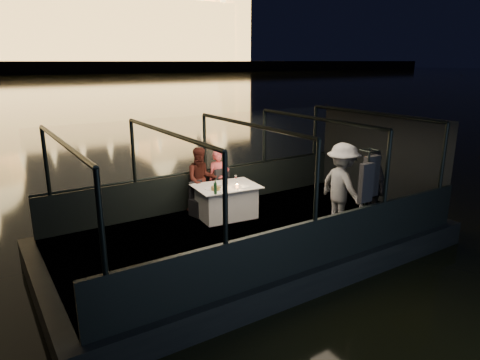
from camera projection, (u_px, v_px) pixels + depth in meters
boat_hull at (250, 252)px, 9.37m from camera, size 8.60×4.40×1.00m
boat_deck at (250, 232)px, 9.24m from camera, size 8.00×4.00×0.04m
gunwale_port at (206, 189)px, 10.74m from camera, size 8.00×0.08×0.90m
gunwale_starboard at (314, 244)px, 7.50m from camera, size 8.00×0.08×0.90m
cabin_glass_port at (205, 144)px, 10.43m from camera, size 8.00×0.02×1.40m
cabin_glass_starboard at (317, 181)px, 7.19m from camera, size 8.00×0.02×1.40m
cabin_roof_glass at (251, 125)px, 8.62m from camera, size 8.00×4.00×0.02m
end_wall_fore at (44, 216)px, 6.85m from camera, size 0.02×4.00×2.30m
end_wall_aft at (379, 157)px, 11.01m from camera, size 0.02×4.00×2.30m
canopy_ribs at (250, 180)px, 8.93m from camera, size 8.00×4.00×2.30m
dining_table_central at (226, 201)px, 9.96m from camera, size 1.55×1.19×0.77m
chair_port_left at (199, 197)px, 10.06m from camera, size 0.43×0.43×0.80m
chair_port_right at (227, 192)px, 10.46m from camera, size 0.55×0.55×0.99m
coat_stand at (365, 201)px, 8.38m from camera, size 0.61×0.52×1.96m
person_woman_coral at (219, 178)px, 10.56m from camera, size 0.60×0.48×1.45m
person_man_maroon at (201, 181)px, 10.31m from camera, size 0.89×0.77×1.57m
passenger_stripe at (342, 191)px, 9.18m from camera, size 0.82×1.30×1.90m
passenger_dark at (372, 187)px, 9.49m from camera, size 0.80×1.09×1.70m
wine_bottle at (215, 187)px, 9.21m from camera, size 0.08×0.08×0.32m
bread_basket at (216, 188)px, 9.53m from camera, size 0.21×0.21×0.08m
amber_candle at (237, 186)px, 9.72m from camera, size 0.06×0.06×0.08m
plate_near at (244, 187)px, 9.74m from camera, size 0.32×0.32×0.02m
plate_far at (210, 189)px, 9.61m from camera, size 0.31×0.31×0.01m
wine_glass_white at (220, 189)px, 9.29m from camera, size 0.07×0.07×0.18m
wine_glass_red at (236, 180)px, 10.01m from camera, size 0.09×0.09×0.20m
wine_glass_empty at (237, 185)px, 9.57m from camera, size 0.06×0.06×0.18m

